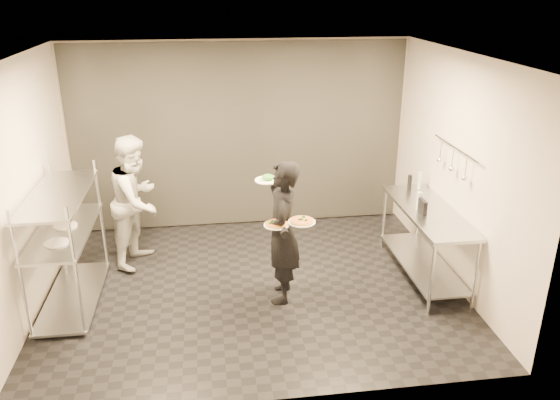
{
  "coord_description": "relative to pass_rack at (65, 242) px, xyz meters",
  "views": [
    {
      "loc": [
        -0.48,
        -5.9,
        3.52
      ],
      "look_at": [
        0.35,
        0.12,
        1.1
      ],
      "focal_mm": 35.0,
      "sensor_mm": 36.0,
      "label": 1
    }
  ],
  "objects": [
    {
      "name": "chef",
      "position": [
        0.71,
        0.91,
        0.11
      ],
      "size": [
        0.92,
        1.03,
        1.75
      ],
      "primitive_type": "imported",
      "rotation": [
        0.0,
        0.0,
        1.21
      ],
      "color": "beige",
      "rests_on": "ground"
    },
    {
      "name": "pizza_plate_far",
      "position": [
        2.66,
        -0.46,
        0.3
      ],
      "size": [
        0.31,
        0.31,
        0.05
      ],
      "color": "white",
      "rests_on": "waiter"
    },
    {
      "name": "bottle_clear",
      "position": [
        4.5,
        0.75,
        0.27
      ],
      "size": [
        0.07,
        0.07,
        0.23
      ],
      "primitive_type": "cylinder",
      "color": "#99A698",
      "rests_on": "prep_counter"
    },
    {
      "name": "bottle_dark",
      "position": [
        4.35,
        0.74,
        0.25
      ],
      "size": [
        0.06,
        0.06,
        0.2
      ],
      "primitive_type": "cylinder",
      "color": "black",
      "rests_on": "prep_counter"
    },
    {
      "name": "prep_counter",
      "position": [
        4.33,
        0.0,
        -0.14
      ],
      "size": [
        0.6,
        1.8,
        0.92
      ],
      "color": "silver",
      "rests_on": "ground"
    },
    {
      "name": "room_shell",
      "position": [
        2.15,
        1.18,
        0.63
      ],
      "size": [
        5.0,
        4.0,
        2.8
      ],
      "color": "black",
      "rests_on": "ground"
    },
    {
      "name": "waiter",
      "position": [
        2.47,
        -0.27,
        0.09
      ],
      "size": [
        0.52,
        0.69,
        1.71
      ],
      "primitive_type": "imported",
      "rotation": [
        0.0,
        0.0,
        -1.75
      ],
      "color": "black",
      "rests_on": "ground"
    },
    {
      "name": "pass_rack",
      "position": [
        0.0,
        0.0,
        0.0
      ],
      "size": [
        0.6,
        1.6,
        1.5
      ],
      "color": "silver",
      "rests_on": "ground"
    },
    {
      "name": "bottle_green",
      "position": [
        4.21,
        0.03,
        0.26
      ],
      "size": [
        0.06,
        0.06,
        0.23
      ],
      "primitive_type": "cylinder",
      "color": "#99A698",
      "rests_on": "prep_counter"
    },
    {
      "name": "utensil_rail",
      "position": [
        4.58,
        0.0,
        0.78
      ],
      "size": [
        0.07,
        1.2,
        0.31
      ],
      "color": "silver",
      "rests_on": "room_shell"
    },
    {
      "name": "pizza_plate_near",
      "position": [
        2.38,
        -0.44,
        0.27
      ],
      "size": [
        0.28,
        0.28,
        0.05
      ],
      "color": "white",
      "rests_on": "waiter"
    },
    {
      "name": "pos_monitor",
      "position": [
        4.21,
        -0.07,
        0.24
      ],
      "size": [
        0.05,
        0.24,
        0.17
      ],
      "primitive_type": "cube",
      "rotation": [
        0.0,
        0.0,
        -0.01
      ],
      "color": "black",
      "rests_on": "prep_counter"
    },
    {
      "name": "salad_plate",
      "position": [
        2.34,
        0.05,
        0.64
      ],
      "size": [
        0.31,
        0.31,
        0.07
      ],
      "color": "white",
      "rests_on": "waiter"
    }
  ]
}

